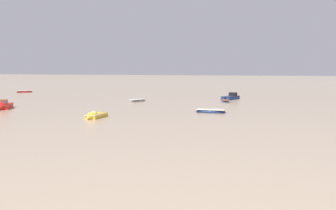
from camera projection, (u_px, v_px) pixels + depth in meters
The scene contains 7 objects.
rowboat_moored_0 at pixel (225, 101), 76.13m from camera, with size 2.60×3.61×0.54m.
motorboat_moored_1 at pixel (3, 107), 62.51m from camera, with size 4.93×6.21×2.29m.
rowboat_moored_1 at pixel (138, 101), 77.25m from camera, with size 2.58×4.19×0.63m.
rowboat_moored_3 at pixel (211, 111), 57.18m from camera, with size 4.54×1.68×0.71m.
rowboat_moored_4 at pixel (24, 92), 107.58m from camera, with size 3.99×4.07×0.67m.
motorboat_moored_3 at pixel (232, 98), 83.09m from camera, with size 3.53×6.00×2.16m.
motorboat_moored_4 at pixel (94, 117), 50.66m from camera, with size 1.75×4.46×1.49m.
Camera 1 is at (27.80, -8.96, 6.37)m, focal length 41.41 mm.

